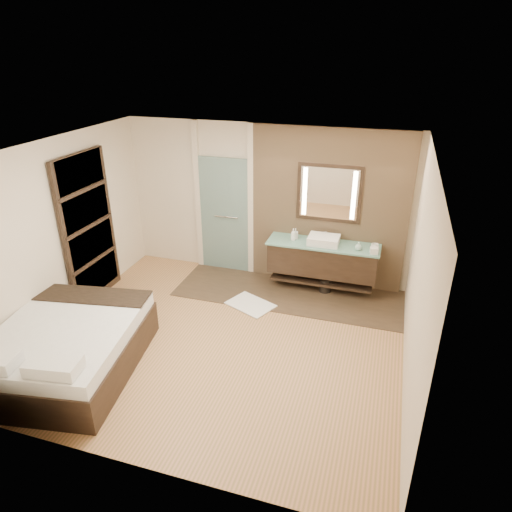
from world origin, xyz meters
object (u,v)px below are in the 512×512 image
(vanity, at_px, (323,259))
(bed, at_px, (67,348))
(waste_bin, at_px, (325,285))
(mirror_unit, at_px, (329,193))

(vanity, xyz_separation_m, bed, (-2.75, -3.08, -0.25))
(bed, distance_m, waste_bin, 4.14)
(bed, bearing_deg, waste_bin, 37.45)
(waste_bin, bearing_deg, vanity, 141.60)
(bed, height_order, waste_bin, bed)
(vanity, bearing_deg, waste_bin, -38.40)
(vanity, height_order, mirror_unit, mirror_unit)
(vanity, height_order, waste_bin, vanity)
(mirror_unit, xyz_separation_m, bed, (-2.75, -3.31, -1.32))
(vanity, distance_m, bed, 4.13)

